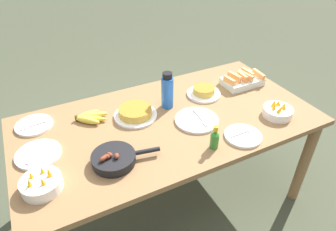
% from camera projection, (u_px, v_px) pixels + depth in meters
% --- Properties ---
extents(ground_plane, '(14.00, 14.00, 0.00)m').
position_uv_depth(ground_plane, '(168.00, 198.00, 2.27)').
color(ground_plane, '#474C38').
extents(dining_table, '(1.83, 0.94, 0.74)m').
position_uv_depth(dining_table, '(168.00, 131.00, 1.89)').
color(dining_table, olive).
rests_on(dining_table, ground_plane).
extents(banana_bunch, '(0.21, 0.16, 0.04)m').
position_uv_depth(banana_bunch, '(89.00, 117.00, 1.82)').
color(banana_bunch, gold).
rests_on(banana_bunch, dining_table).
extents(melon_tray, '(0.28, 0.18, 0.10)m').
position_uv_depth(melon_tray, '(242.00, 80.00, 2.17)').
color(melon_tray, silver).
rests_on(melon_tray, dining_table).
extents(skillet, '(0.35, 0.22, 0.08)m').
position_uv_depth(skillet, '(114.00, 159.00, 1.52)').
color(skillet, black).
rests_on(skillet, dining_table).
extents(frittata_plate_center, '(0.27, 0.27, 0.06)m').
position_uv_depth(frittata_plate_center, '(135.00, 113.00, 1.85)').
color(frittata_plate_center, white).
rests_on(frittata_plate_center, dining_table).
extents(frittata_plate_side, '(0.23, 0.23, 0.06)m').
position_uv_depth(frittata_plate_side, '(204.00, 92.00, 2.06)').
color(frittata_plate_side, white).
rests_on(frittata_plate_side, dining_table).
extents(empty_plate_near_front, '(0.22, 0.22, 0.02)m').
position_uv_depth(empty_plate_near_front, '(34.00, 125.00, 1.78)').
color(empty_plate_near_front, white).
rests_on(empty_plate_near_front, dining_table).
extents(empty_plate_far_left, '(0.24, 0.24, 0.02)m').
position_uv_depth(empty_plate_far_left, '(38.00, 154.00, 1.57)').
color(empty_plate_far_left, white).
rests_on(empty_plate_far_left, dining_table).
extents(empty_plate_far_right, '(0.21, 0.21, 0.02)m').
position_uv_depth(empty_plate_far_right, '(243.00, 136.00, 1.69)').
color(empty_plate_far_right, white).
rests_on(empty_plate_far_right, dining_table).
extents(empty_plate_mid_edge, '(0.27, 0.27, 0.02)m').
position_uv_depth(empty_plate_mid_edge, '(197.00, 120.00, 1.82)').
color(empty_plate_mid_edge, white).
rests_on(empty_plate_mid_edge, dining_table).
extents(fruit_bowl_mango, '(0.18, 0.18, 0.11)m').
position_uv_depth(fruit_bowl_mango, '(278.00, 111.00, 1.85)').
color(fruit_bowl_mango, white).
rests_on(fruit_bowl_mango, dining_table).
extents(fruit_bowl_citrus, '(0.19, 0.19, 0.11)m').
position_uv_depth(fruit_bowl_citrus, '(41.00, 184.00, 1.37)').
color(fruit_bowl_citrus, white).
rests_on(fruit_bowl_citrus, dining_table).
extents(water_bottle, '(0.08, 0.08, 0.24)m').
position_uv_depth(water_bottle, '(167.00, 91.00, 1.89)').
color(water_bottle, blue).
rests_on(water_bottle, dining_table).
extents(hot_sauce_bottle, '(0.05, 0.05, 0.14)m').
position_uv_depth(hot_sauce_bottle, '(215.00, 138.00, 1.59)').
color(hot_sauce_bottle, '#337F2D').
rests_on(hot_sauce_bottle, dining_table).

